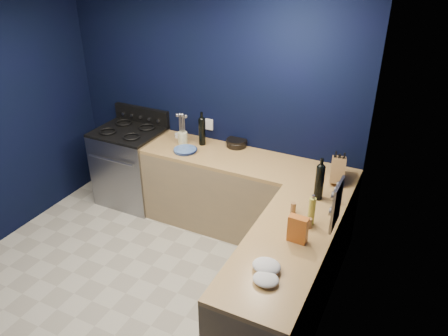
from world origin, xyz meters
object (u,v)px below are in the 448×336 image
Objects in this scene: gas_range at (132,167)px; plate_stack at (185,150)px; knife_block at (338,170)px; crouton_bag at (298,229)px; utensil_crock at (183,138)px.

gas_range is 0.97m from plate_stack.
knife_block is 1.08m from crouton_bag.
gas_range is 6.77× the size of utensil_crock.
crouton_bag reaches higher than utensil_crock.
knife_block is (1.77, -0.07, 0.05)m from utensil_crock.
plate_stack is at bearing -52.80° from utensil_crock.
utensil_crock is at bearing 5.89° from gas_range.
plate_stack reaches higher than gas_range.
gas_range is at bearing 158.66° from crouton_bag.
crouton_bag is at bearing -23.85° from gas_range.
knife_block reaches higher than crouton_bag.
gas_range is 3.71× the size of plate_stack.
gas_range is 2.55m from knife_block.
utensil_crock is 2.07m from crouton_bag.
knife_block is at bearing 89.72° from crouton_bag.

